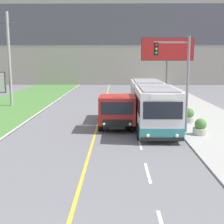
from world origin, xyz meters
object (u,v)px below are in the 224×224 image
at_px(utility_pole_far, 9,59).
at_px(dump_truck, 117,110).
at_px(traffic_light_mast, 178,73).
at_px(billboard_large, 167,51).
at_px(city_bus, 151,103).
at_px(planter_round_second, 189,116).
at_px(planter_round_near, 200,128).

bearing_deg(utility_pole_far, dump_truck, -42.70).
height_order(traffic_light_mast, billboard_large, billboard_large).
bearing_deg(dump_truck, city_bus, 28.89).
bearing_deg(billboard_large, dump_truck, -109.63).
bearing_deg(planter_round_second, billboard_large, 87.22).
distance_m(utility_pole_far, planter_round_second, 19.06).
height_order(utility_pole_far, traffic_light_mast, utility_pole_far).
bearing_deg(dump_truck, planter_round_second, 14.69).
height_order(city_bus, billboard_large, billboard_large).
distance_m(billboard_large, planter_round_second, 16.80).
distance_m(utility_pole_far, billboard_large, 18.67).
height_order(billboard_large, planter_round_near, billboard_large).
relative_size(city_bus, planter_round_near, 12.19).
distance_m(city_bus, dump_truck, 2.91).
xyz_separation_m(dump_truck, billboard_large, (6.20, 17.38, 4.56)).
height_order(city_bus, dump_truck, city_bus).
distance_m(traffic_light_mast, planter_round_near, 3.75).
xyz_separation_m(utility_pole_far, billboard_large, (17.18, 7.24, 0.98)).
relative_size(city_bus, planter_round_second, 11.72).
bearing_deg(planter_round_second, utility_pole_far, 152.03).
xyz_separation_m(city_bus, planter_round_second, (2.89, 0.03, -0.98)).
bearing_deg(traffic_light_mast, utility_pole_far, 141.10).
bearing_deg(city_bus, planter_round_second, 0.52).
distance_m(dump_truck, planter_round_near, 5.87).
distance_m(billboard_large, planter_round_near, 20.57).
distance_m(dump_truck, billboard_large, 19.00).
relative_size(traffic_light_mast, billboard_large, 0.84).
distance_m(city_bus, utility_pole_far, 16.42).
relative_size(utility_pole_far, traffic_light_mast, 1.52).
bearing_deg(planter_round_near, traffic_light_mast, 155.40).
xyz_separation_m(utility_pole_far, planter_round_second, (16.41, -8.71, -4.24)).
distance_m(dump_truck, traffic_light_mast, 5.09).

